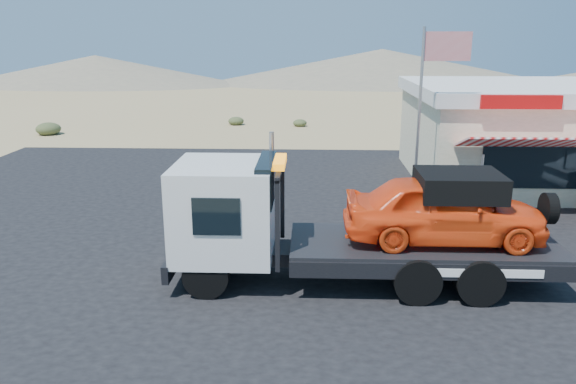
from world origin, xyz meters
The scene contains 6 objects.
ground centered at (0.00, 0.00, 0.00)m, with size 120.00×120.00×0.00m, color #9F875A.
asphalt_lot centered at (2.00, 3.00, 0.01)m, with size 32.00×24.00×0.02m, color black.
tow_truck centered at (2.22, -1.22, 1.61)m, with size 8.97×2.66×3.00m.
jerky_store centered at (10.50, 8.97, 1.99)m, with size 10.40×9.97×3.90m.
flagpole centered at (4.93, 4.50, 3.76)m, with size 1.55×0.10×6.00m.
distant_hills centered at (-9.77, 55.14, 1.89)m, with size 126.00×48.00×4.20m.
Camera 1 is at (1.18, -13.81, 5.73)m, focal length 35.00 mm.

